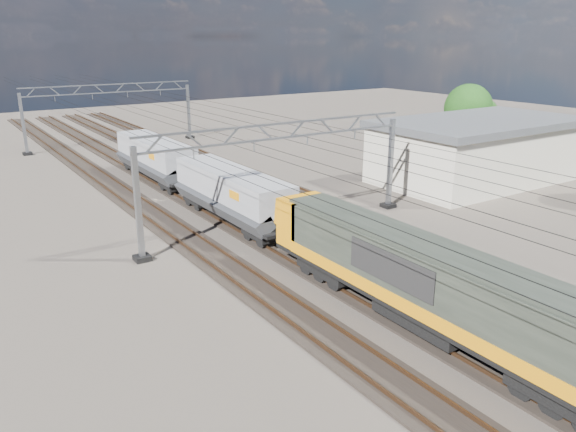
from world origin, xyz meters
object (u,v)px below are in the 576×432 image
industrial_shed (479,150)px  tree_far (472,110)px  hopper_wagon_mid (155,156)px  locomotive (429,282)px  catenary_gantry_far (112,112)px  hopper_wagon_lead (232,192)px  catenary_gantry_mid (282,173)px

industrial_shed → tree_far: (8.32, 7.79, 2.08)m
hopper_wagon_mid → tree_far: bearing=-13.1°
locomotive → industrial_shed: size_ratio=1.13×
catenary_gantry_far → locomotive: size_ratio=0.94×
catenary_gantry_far → industrial_shed: size_ratio=1.07×
catenary_gantry_far → industrial_shed: (22.00, -34.00, -1.18)m
catenary_gantry_far → hopper_wagon_mid: 18.87m
catenary_gantry_far → hopper_wagon_lead: size_ratio=1.53×
hopper_wagon_mid → tree_far: tree_far is taller
catenary_gantry_far → hopper_wagon_mid: (-2.00, -18.69, -1.67)m
catenary_gantry_far → tree_far: tree_far is taller
hopper_wagon_mid → industrial_shed: industrial_shed is taller
locomotive → tree_far: size_ratio=2.80×
catenary_gantry_mid → catenary_gantry_far: same height
hopper_wagon_mid → industrial_shed: size_ratio=0.70×
catenary_gantry_mid → tree_far: 31.87m
hopper_wagon_mid → tree_far: size_ratio=1.73×
catenary_gantry_far → hopper_wagon_mid: size_ratio=1.53×
catenary_gantry_mid → hopper_wagon_mid: size_ratio=1.53×
locomotive → industrial_shed: 29.18m
hopper_wagon_lead → locomotive: bearing=-90.0°
catenary_gantry_mid → tree_far: tree_far is taller
hopper_wagon_lead → hopper_wagon_mid: size_ratio=1.00×
hopper_wagon_lead → hopper_wagon_mid: bearing=90.0°
catenary_gantry_mid → tree_far: size_ratio=2.64×
catenary_gantry_far → locomotive: (-2.00, -50.59, -1.58)m
locomotive → hopper_wagon_lead: size_ratio=1.62×
catenary_gantry_mid → locomotive: bearing=-97.8°
hopper_wagon_mid → industrial_shed: (24.00, -15.31, 0.49)m
locomotive → tree_far: (32.32, 24.37, 2.48)m
locomotive → hopper_wagon_mid: 31.90m
industrial_shed → hopper_wagon_lead: bearing=177.4°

